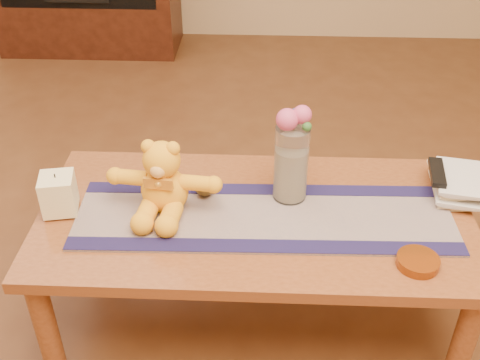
{
  "coord_description": "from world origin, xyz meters",
  "views": [
    {
      "loc": [
        0.02,
        -1.49,
        1.62
      ],
      "look_at": [
        -0.05,
        0.0,
        0.58
      ],
      "focal_mm": 43.92,
      "sensor_mm": 36.0,
      "label": 1
    }
  ],
  "objects_px": {
    "bronze_ball": "(205,186)",
    "book_bottom": "(433,189)",
    "amber_dish": "(418,262)",
    "glass_vase": "(291,163)",
    "teddy_bear": "(164,177)",
    "pillar_candle": "(59,194)",
    "tv_remote": "(437,172)"
  },
  "relations": [
    {
      "from": "pillar_candle",
      "to": "book_bottom",
      "type": "height_order",
      "value": "pillar_candle"
    },
    {
      "from": "glass_vase",
      "to": "tv_remote",
      "type": "distance_m",
      "value": 0.49
    },
    {
      "from": "book_bottom",
      "to": "amber_dish",
      "type": "height_order",
      "value": "amber_dish"
    },
    {
      "from": "book_bottom",
      "to": "amber_dish",
      "type": "bearing_deg",
      "value": -104.03
    },
    {
      "from": "pillar_candle",
      "to": "amber_dish",
      "type": "relative_size",
      "value": 1.03
    },
    {
      "from": "bronze_ball",
      "to": "book_bottom",
      "type": "distance_m",
      "value": 0.77
    },
    {
      "from": "bronze_ball",
      "to": "book_bottom",
      "type": "bearing_deg",
      "value": 4.65
    },
    {
      "from": "pillar_candle",
      "to": "bronze_ball",
      "type": "bearing_deg",
      "value": 12.52
    },
    {
      "from": "pillar_candle",
      "to": "teddy_bear",
      "type": "bearing_deg",
      "value": 5.35
    },
    {
      "from": "teddy_bear",
      "to": "book_bottom",
      "type": "distance_m",
      "value": 0.91
    },
    {
      "from": "pillar_candle",
      "to": "glass_vase",
      "type": "bearing_deg",
      "value": 8.14
    },
    {
      "from": "teddy_bear",
      "to": "bronze_ball",
      "type": "relative_size",
      "value": 5.16
    },
    {
      "from": "book_bottom",
      "to": "tv_remote",
      "type": "height_order",
      "value": "tv_remote"
    },
    {
      "from": "glass_vase",
      "to": "bronze_ball",
      "type": "height_order",
      "value": "glass_vase"
    },
    {
      "from": "bronze_ball",
      "to": "book_bottom",
      "type": "relative_size",
      "value": 0.3
    },
    {
      "from": "bronze_ball",
      "to": "book_bottom",
      "type": "height_order",
      "value": "bronze_ball"
    },
    {
      "from": "tv_remote",
      "to": "amber_dish",
      "type": "height_order",
      "value": "tv_remote"
    },
    {
      "from": "teddy_bear",
      "to": "pillar_candle",
      "type": "height_order",
      "value": "teddy_bear"
    },
    {
      "from": "bronze_ball",
      "to": "tv_remote",
      "type": "relative_size",
      "value": 0.42
    },
    {
      "from": "amber_dish",
      "to": "bronze_ball",
      "type": "bearing_deg",
      "value": 154.42
    },
    {
      "from": "teddy_bear",
      "to": "book_bottom",
      "type": "bearing_deg",
      "value": 14.64
    },
    {
      "from": "tv_remote",
      "to": "glass_vase",
      "type": "bearing_deg",
      "value": -166.61
    },
    {
      "from": "bronze_ball",
      "to": "amber_dish",
      "type": "height_order",
      "value": "bronze_ball"
    },
    {
      "from": "glass_vase",
      "to": "amber_dish",
      "type": "bearing_deg",
      "value": -40.82
    },
    {
      "from": "glass_vase",
      "to": "amber_dish",
      "type": "relative_size",
      "value": 2.12
    },
    {
      "from": "glass_vase",
      "to": "book_bottom",
      "type": "distance_m",
      "value": 0.51
    },
    {
      "from": "pillar_candle",
      "to": "amber_dish",
      "type": "height_order",
      "value": "pillar_candle"
    },
    {
      "from": "teddy_bear",
      "to": "book_bottom",
      "type": "relative_size",
      "value": 1.55
    },
    {
      "from": "glass_vase",
      "to": "book_bottom",
      "type": "height_order",
      "value": "glass_vase"
    },
    {
      "from": "teddy_bear",
      "to": "book_bottom",
      "type": "height_order",
      "value": "teddy_bear"
    },
    {
      "from": "pillar_candle",
      "to": "bronze_ball",
      "type": "height_order",
      "value": "pillar_candle"
    },
    {
      "from": "teddy_bear",
      "to": "pillar_candle",
      "type": "xyz_separation_m",
      "value": [
        -0.33,
        -0.03,
        -0.05
      ]
    }
  ]
}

